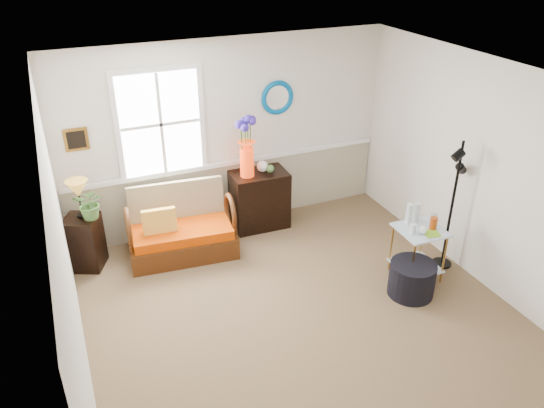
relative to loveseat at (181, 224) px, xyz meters
name	(u,v)px	position (x,y,z in m)	size (l,w,h in m)	color
floor	(310,326)	(0.88, -1.94, -0.44)	(4.50, 5.00, 0.01)	brown
ceiling	(320,88)	(0.88, -1.94, 2.16)	(4.50, 5.00, 0.01)	white
walls	(314,221)	(0.88, -1.94, 0.86)	(4.51, 5.01, 2.60)	silver
wainscot	(232,193)	(0.88, 0.54, 0.01)	(4.46, 0.02, 0.90)	tan
chair_rail	(231,163)	(0.88, 0.53, 0.48)	(4.46, 0.04, 0.06)	white
window	(161,124)	(-0.02, 0.53, 1.16)	(1.14, 0.06, 1.44)	white
picture	(76,139)	(-1.04, 0.54, 1.11)	(0.28, 0.03, 0.28)	#B17F2E
mirror	(277,98)	(1.58, 0.54, 1.31)	(0.47, 0.47, 0.07)	#005899
loveseat	(181,224)	(0.00, 0.00, 0.00)	(1.34, 0.76, 0.88)	#49250F
throw_pillow	(160,225)	(-0.27, -0.03, 0.06)	(0.42, 0.10, 0.42)	#C26D11
lamp_stand	(85,242)	(-1.17, 0.18, -0.09)	(0.39, 0.39, 0.69)	black
table_lamp	(79,199)	(-1.14, 0.21, 0.49)	(0.26, 0.26, 0.48)	gold
potted_plant	(91,207)	(-1.03, 0.12, 0.41)	(0.36, 0.40, 0.31)	#467436
cabinet	(259,199)	(1.19, 0.28, -0.03)	(0.76, 0.49, 0.82)	black
flower_vase	(247,147)	(1.01, 0.25, 0.79)	(0.24, 0.24, 0.82)	red
side_table	(417,253)	(2.47, -1.62, -0.11)	(0.52, 0.52, 0.66)	#C18F3C
tabletop_items	(423,218)	(2.50, -1.59, 0.36)	(0.44, 0.44, 0.26)	silver
floor_lamp	(452,206)	(2.94, -1.56, 0.40)	(0.24, 0.24, 1.67)	black
ottoman	(412,279)	(2.21, -1.89, -0.24)	(0.53, 0.53, 0.41)	black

